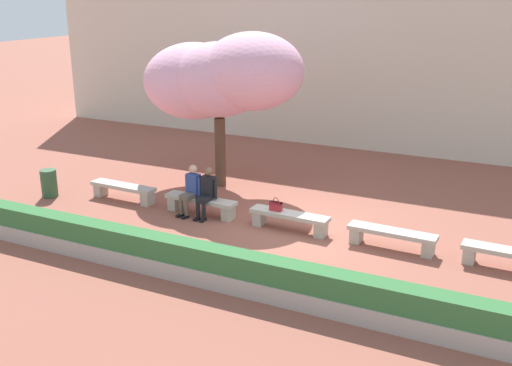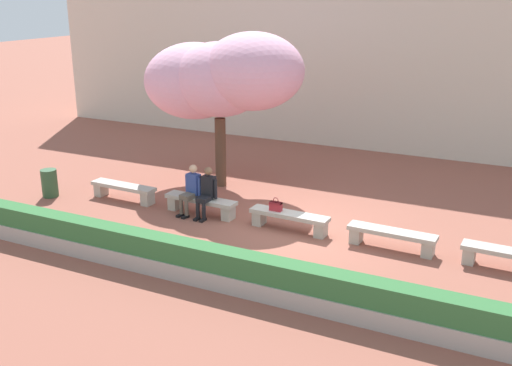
{
  "view_description": "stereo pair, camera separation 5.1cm",
  "coord_description": "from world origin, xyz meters",
  "px_view_note": "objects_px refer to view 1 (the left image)",
  "views": [
    {
      "loc": [
        5.14,
        -12.4,
        5.55
      ],
      "look_at": [
        -0.99,
        0.2,
        1.0
      ],
      "focal_mm": 42.0,
      "sensor_mm": 36.0,
      "label": 1
    },
    {
      "loc": [
        5.19,
        -12.38,
        5.55
      ],
      "look_at": [
        -0.99,
        0.2,
        1.0
      ],
      "focal_mm": 42.0,
      "sensor_mm": 36.0,
      "label": 2
    }
  ],
  "objects_px": {
    "cherry_tree_main": "(221,77)",
    "trash_bin": "(49,183)",
    "stone_bench_near_west": "(201,203)",
    "handbag": "(276,206)",
    "person_seated_right": "(207,190)",
    "stone_bench_center": "(289,218)",
    "person_seated_left": "(191,188)",
    "stone_bench_near_east": "(392,236)",
    "stone_bench_east_end": "(511,257)",
    "stone_bench_west_end": "(123,189)"
  },
  "relations": [
    {
      "from": "stone_bench_center",
      "to": "cherry_tree_main",
      "type": "xyz_separation_m",
      "value": [
        -3.2,
        2.48,
        2.86
      ]
    },
    {
      "from": "cherry_tree_main",
      "to": "stone_bench_east_end",
      "type": "bearing_deg",
      "value": -16.89
    },
    {
      "from": "stone_bench_near_east",
      "to": "trash_bin",
      "type": "distance_m",
      "value": 9.5
    },
    {
      "from": "stone_bench_west_end",
      "to": "stone_bench_east_end",
      "type": "xyz_separation_m",
      "value": [
        9.91,
        0.0,
        0.0
      ]
    },
    {
      "from": "stone_bench_near_west",
      "to": "trash_bin",
      "type": "xyz_separation_m",
      "value": [
        -4.52,
        -0.67,
        0.08
      ]
    },
    {
      "from": "cherry_tree_main",
      "to": "trash_bin",
      "type": "distance_m",
      "value": 5.66
    },
    {
      "from": "trash_bin",
      "to": "person_seated_right",
      "type": "bearing_deg",
      "value": 7.34
    },
    {
      "from": "person_seated_right",
      "to": "cherry_tree_main",
      "type": "bearing_deg",
      "value": 110.52
    },
    {
      "from": "stone_bench_near_west",
      "to": "handbag",
      "type": "xyz_separation_m",
      "value": [
        2.12,
        -0.02,
        0.27
      ]
    },
    {
      "from": "stone_bench_east_end",
      "to": "handbag",
      "type": "xyz_separation_m",
      "value": [
        -5.31,
        -0.02,
        0.27
      ]
    },
    {
      "from": "person_seated_right",
      "to": "cherry_tree_main",
      "type": "xyz_separation_m",
      "value": [
        -0.95,
        2.53,
        2.47
      ]
    },
    {
      "from": "stone_bench_east_end",
      "to": "person_seated_right",
      "type": "height_order",
      "value": "person_seated_right"
    },
    {
      "from": "stone_bench_west_end",
      "to": "person_seated_right",
      "type": "relative_size",
      "value": 1.54
    },
    {
      "from": "person_seated_right",
      "to": "stone_bench_near_east",
      "type": "bearing_deg",
      "value": 0.65
    },
    {
      "from": "person_seated_right",
      "to": "cherry_tree_main",
      "type": "height_order",
      "value": "cherry_tree_main"
    },
    {
      "from": "stone_bench_east_end",
      "to": "cherry_tree_main",
      "type": "distance_m",
      "value": 8.99
    },
    {
      "from": "stone_bench_center",
      "to": "stone_bench_near_east",
      "type": "bearing_deg",
      "value": 0.0
    },
    {
      "from": "stone_bench_center",
      "to": "stone_bench_east_end",
      "type": "height_order",
      "value": "same"
    },
    {
      "from": "person_seated_left",
      "to": "person_seated_right",
      "type": "height_order",
      "value": "same"
    },
    {
      "from": "stone_bench_near_east",
      "to": "trash_bin",
      "type": "xyz_separation_m",
      "value": [
        -9.48,
        -0.67,
        0.08
      ]
    },
    {
      "from": "cherry_tree_main",
      "to": "trash_bin",
      "type": "bearing_deg",
      "value": -140.4
    },
    {
      "from": "stone_bench_near_east",
      "to": "handbag",
      "type": "relative_size",
      "value": 5.86
    },
    {
      "from": "stone_bench_west_end",
      "to": "person_seated_left",
      "type": "xyz_separation_m",
      "value": [
        2.24,
        -0.05,
        0.39
      ]
    },
    {
      "from": "person_seated_right",
      "to": "handbag",
      "type": "height_order",
      "value": "person_seated_right"
    },
    {
      "from": "stone_bench_west_end",
      "to": "person_seated_left",
      "type": "relative_size",
      "value": 1.54
    },
    {
      "from": "stone_bench_center",
      "to": "person_seated_right",
      "type": "relative_size",
      "value": 1.54
    },
    {
      "from": "handbag",
      "to": "cherry_tree_main",
      "type": "relative_size",
      "value": 0.07
    },
    {
      "from": "person_seated_right",
      "to": "handbag",
      "type": "distance_m",
      "value": 1.9
    },
    {
      "from": "person_seated_left",
      "to": "cherry_tree_main",
      "type": "xyz_separation_m",
      "value": [
        -0.48,
        2.53,
        2.47
      ]
    },
    {
      "from": "stone_bench_near_west",
      "to": "cherry_tree_main",
      "type": "bearing_deg",
      "value": 106.28
    },
    {
      "from": "stone_bench_near_east",
      "to": "handbag",
      "type": "distance_m",
      "value": 2.85
    },
    {
      "from": "handbag",
      "to": "stone_bench_east_end",
      "type": "bearing_deg",
      "value": 0.16
    },
    {
      "from": "stone_bench_west_end",
      "to": "stone_bench_near_east",
      "type": "distance_m",
      "value": 7.43
    },
    {
      "from": "stone_bench_center",
      "to": "trash_bin",
      "type": "height_order",
      "value": "trash_bin"
    },
    {
      "from": "stone_bench_near_east",
      "to": "stone_bench_west_end",
      "type": "bearing_deg",
      "value": 180.0
    },
    {
      "from": "stone_bench_west_end",
      "to": "stone_bench_near_east",
      "type": "xyz_separation_m",
      "value": [
        7.43,
        0.0,
        0.0
      ]
    },
    {
      "from": "stone_bench_center",
      "to": "handbag",
      "type": "distance_m",
      "value": 0.45
    },
    {
      "from": "stone_bench_west_end",
      "to": "person_seated_right",
      "type": "bearing_deg",
      "value": -1.13
    },
    {
      "from": "stone_bench_near_west",
      "to": "person_seated_left",
      "type": "xyz_separation_m",
      "value": [
        -0.24,
        -0.05,
        0.39
      ]
    },
    {
      "from": "stone_bench_east_end",
      "to": "person_seated_left",
      "type": "height_order",
      "value": "person_seated_left"
    },
    {
      "from": "stone_bench_center",
      "to": "person_seated_left",
      "type": "bearing_deg",
      "value": -178.89
    },
    {
      "from": "trash_bin",
      "to": "person_seated_left",
      "type": "bearing_deg",
      "value": 8.14
    },
    {
      "from": "stone_bench_center",
      "to": "stone_bench_east_end",
      "type": "distance_m",
      "value": 4.96
    },
    {
      "from": "stone_bench_near_west",
      "to": "handbag",
      "type": "height_order",
      "value": "handbag"
    },
    {
      "from": "person_seated_left",
      "to": "trash_bin",
      "type": "bearing_deg",
      "value": -171.86
    },
    {
      "from": "stone_bench_west_end",
      "to": "stone_bench_near_east",
      "type": "height_order",
      "value": "same"
    },
    {
      "from": "stone_bench_west_end",
      "to": "handbag",
      "type": "distance_m",
      "value": 4.61
    },
    {
      "from": "stone_bench_center",
      "to": "stone_bench_near_west",
      "type": "bearing_deg",
      "value": 180.0
    },
    {
      "from": "person_seated_left",
      "to": "trash_bin",
      "type": "xyz_separation_m",
      "value": [
        -4.28,
        -0.61,
        -0.31
      ]
    },
    {
      "from": "stone_bench_near_east",
      "to": "person_seated_right",
      "type": "xyz_separation_m",
      "value": [
        -4.73,
        -0.05,
        0.39
      ]
    }
  ]
}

